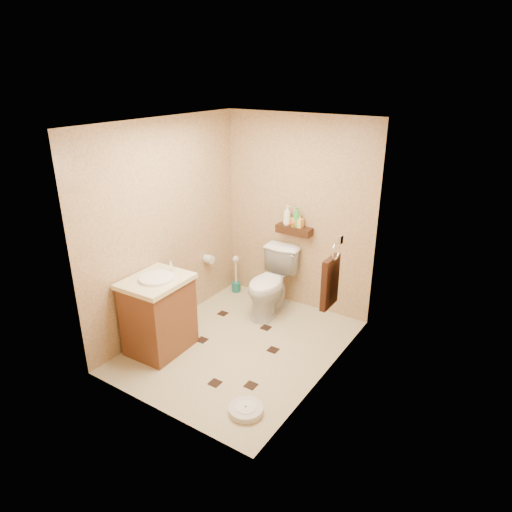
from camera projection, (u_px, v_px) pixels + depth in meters
The scene contains 19 objects.
ground at pixel (240, 346), 5.07m from camera, with size 2.50×2.50×0.00m, color beige.
wall_back at pixel (298, 214), 5.58m from camera, with size 2.00×0.04×2.40m, color tan.
wall_front at pixel (149, 292), 3.65m from camera, with size 2.00×0.04×2.40m, color tan.
wall_left at pixel (166, 228), 5.12m from camera, with size 0.04×2.50×2.40m, color tan.
wall_right at pixel (329, 267), 4.11m from camera, with size 0.04×2.50×2.40m, color tan.
ceiling at pixel (237, 122), 4.16m from camera, with size 2.00×2.50×0.02m, color white.
wall_shelf at pixel (294, 230), 5.59m from camera, with size 0.46×0.14×0.10m, color #3C1D10.
floor_accents at pixel (238, 347), 5.03m from camera, with size 1.19×1.26×0.01m.
toilet at pixel (271, 283), 5.63m from camera, with size 0.45×0.79×0.81m, color white.
vanity at pixel (159, 313), 4.87m from camera, with size 0.59×0.71×0.97m.
bathroom_scale at pixel (246, 410), 4.07m from camera, with size 0.34×0.34×0.06m.
toilet_brush at pixel (236, 279), 6.25m from camera, with size 0.12×0.12×0.53m.
towel_ring at pixel (330, 280), 4.44m from camera, with size 0.12×0.30×0.76m.
toilet_paper at pixel (209, 259), 5.82m from camera, with size 0.12×0.11×0.12m.
bottle_a at pixel (287, 215), 5.58m from camera, with size 0.10×0.10×0.25m, color white.
bottle_b at pixel (294, 220), 5.54m from camera, with size 0.07×0.07×0.16m, color gold.
bottle_c at pixel (295, 220), 5.54m from camera, with size 0.12×0.12×0.15m, color #B85015.
bottle_d at pixel (297, 217), 5.51m from camera, with size 0.09×0.09×0.25m, color green.
bottle_e at pixel (300, 221), 5.50m from camera, with size 0.07×0.08×0.16m, color #F1B650.
Camera 1 is at (2.51, -3.51, 2.85)m, focal length 32.00 mm.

